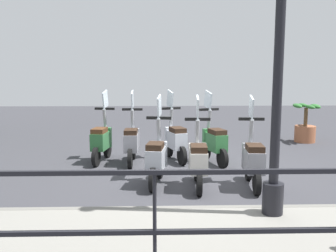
# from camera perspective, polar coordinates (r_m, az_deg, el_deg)

# --- Properties ---
(ground_plane) EXTENTS (28.00, 28.00, 0.00)m
(ground_plane) POSITION_cam_1_polar(r_m,az_deg,el_deg) (7.23, 4.04, -7.29)
(ground_plane) COLOR #38383D
(promenade_walkway) EXTENTS (2.20, 20.00, 0.15)m
(promenade_walkway) POSITION_cam_1_polar(r_m,az_deg,el_deg) (4.27, 8.42, -17.79)
(promenade_walkway) COLOR gray
(promenade_walkway) RESTS_ON ground_plane
(fence_railing) EXTENTS (0.04, 16.03, 1.07)m
(fence_railing) POSITION_cam_1_polar(r_m,az_deg,el_deg) (3.00, 12.31, -12.30)
(fence_railing) COLOR black
(fence_railing) RESTS_ON promenade_walkway
(lamp_post_near) EXTENTS (0.26, 0.90, 4.08)m
(lamp_post_near) POSITION_cam_1_polar(r_m,az_deg,el_deg) (4.75, 16.43, 8.00)
(lamp_post_near) COLOR black
(lamp_post_near) RESTS_ON promenade_walkway
(potted_palm) EXTENTS (1.06, 0.66, 1.05)m
(potted_palm) POSITION_cam_1_polar(r_m,az_deg,el_deg) (10.98, 20.19, -0.00)
(potted_palm) COLOR #9E5B3D
(potted_palm) RESTS_ON ground_plane
(scooter_near_0) EXTENTS (1.23, 0.44, 1.54)m
(scooter_near_0) POSITION_cam_1_polar(r_m,az_deg,el_deg) (6.45, 12.82, -4.97)
(scooter_near_0) COLOR black
(scooter_near_0) RESTS_ON ground_plane
(scooter_near_1) EXTENTS (1.23, 0.44, 1.54)m
(scooter_near_1) POSITION_cam_1_polar(r_m,az_deg,el_deg) (6.28, 4.60, -5.15)
(scooter_near_1) COLOR black
(scooter_near_1) RESTS_ON ground_plane
(scooter_near_2) EXTENTS (1.23, 0.46, 1.54)m
(scooter_near_2) POSITION_cam_1_polar(r_m,az_deg,el_deg) (6.44, -1.75, -4.79)
(scooter_near_2) COLOR black
(scooter_near_2) RESTS_ON ground_plane
(scooter_far_0) EXTENTS (1.20, 0.54, 1.54)m
(scooter_far_0) POSITION_cam_1_polar(r_m,az_deg,el_deg) (7.95, 7.02, -2.31)
(scooter_far_0) COLOR black
(scooter_far_0) RESTS_ON ground_plane
(scooter_far_1) EXTENTS (1.19, 0.55, 1.54)m
(scooter_far_1) POSITION_cam_1_polar(r_m,az_deg,el_deg) (8.12, 1.11, -2.02)
(scooter_far_1) COLOR black
(scooter_far_1) RESTS_ON ground_plane
(scooter_far_2) EXTENTS (1.23, 0.44, 1.54)m
(scooter_far_2) POSITION_cam_1_polar(r_m,az_deg,el_deg) (7.93, -5.56, -2.32)
(scooter_far_2) COLOR black
(scooter_far_2) RESTS_ON ground_plane
(scooter_far_3) EXTENTS (1.23, 0.46, 1.54)m
(scooter_far_3) POSITION_cam_1_polar(r_m,az_deg,el_deg) (8.16, -10.08, -2.10)
(scooter_far_3) COLOR black
(scooter_far_3) RESTS_ON ground_plane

